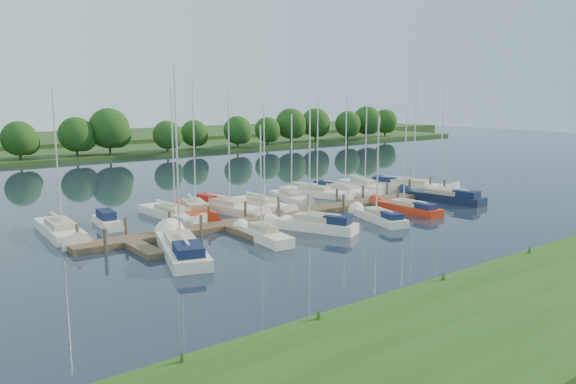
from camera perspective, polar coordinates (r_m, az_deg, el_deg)
ground at (r=43.55m, az=8.19°, el=-4.05°), size 260.00×260.00×0.00m
dock at (r=48.75m, az=2.05°, el=-2.22°), size 40.00×6.00×0.40m
mooring_pilings at (r=49.53m, az=1.23°, el=-1.56°), size 38.24×2.84×2.00m
far_shore at (r=109.26m, az=-21.18°, el=3.86°), size 180.00×30.00×0.60m
distant_hill at (r=133.34m, az=-24.25°, el=4.78°), size 220.00×40.00×1.40m
treeline at (r=98.06m, az=-16.73°, el=5.70°), size 145.93×9.86×8.31m
sailboat_n_0 at (r=45.15m, az=-22.06°, el=-3.82°), size 2.40×8.91×11.35m
motorboat at (r=47.28m, az=-17.90°, el=-2.91°), size 1.63×4.72×1.55m
sailboat_n_2 at (r=48.83m, az=-11.53°, el=-2.32°), size 2.77×9.07×11.35m
sailboat_n_3 at (r=49.77m, az=-9.40°, el=-2.01°), size 4.27×9.32×11.82m
sailboat_n_4 at (r=50.84m, az=-6.26°, el=-1.62°), size 3.50×8.76×11.10m
sailboat_n_5 at (r=51.87m, az=-2.56°, el=-1.41°), size 2.25×7.95×10.13m
sailboat_n_6 at (r=55.52m, az=0.25°, el=-0.66°), size 2.73×7.02×8.95m
sailboat_n_7 at (r=58.36m, az=2.77°, el=-0.16°), size 4.22×8.19×10.49m
sailboat_n_8 at (r=60.14m, az=5.55°, el=0.14°), size 2.83×8.90×11.09m
sailboat_n_9 at (r=63.06m, az=7.67°, el=0.52°), size 2.63×7.87×10.07m
sailboat_n_10 at (r=64.04m, az=12.21°, el=0.56°), size 5.77×9.80×12.60m
sailboat_s_0 at (r=37.85m, az=-10.80°, el=-5.72°), size 4.77×9.96×12.57m
sailboat_s_1 at (r=40.74m, az=-2.55°, el=-4.51°), size 2.04×6.63×8.71m
sailboat_s_2 at (r=43.64m, az=2.69°, el=-3.47°), size 4.34×7.36×9.85m
sailboat_s_3 at (r=47.33m, az=9.20°, el=-2.57°), size 3.14×7.09×9.01m
sailboat_s_4 at (r=51.69m, az=11.96°, el=-1.62°), size 1.81×7.50×9.57m
sailboat_s_5 at (r=57.74m, az=15.52°, el=-0.55°), size 3.16×9.02×11.40m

